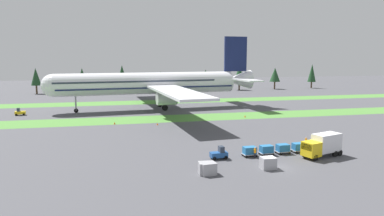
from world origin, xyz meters
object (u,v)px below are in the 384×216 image
(ground_crew_marshaller, at_px, (306,141))
(ground_crew_loader, at_px, (255,152))
(pushback_tractor, at_px, (20,112))
(taxiway_marker_1, at_px, (115,123))
(airliner, at_px, (154,83))
(catering_truck, at_px, (322,145))
(baggage_tug, at_px, (219,154))
(uld_container_1, at_px, (208,169))
(cargo_dolly_lead, at_px, (250,151))
(taxiway_marker_2, at_px, (157,124))
(uld_container_0, at_px, (206,168))
(uld_container_2, at_px, (268,163))
(cargo_dolly_third, at_px, (283,148))
(taxiway_marker_0, at_px, (245,116))
(cargo_dolly_fourth, at_px, (299,147))
(cargo_dolly_second, at_px, (266,149))

(ground_crew_marshaller, xyz_separation_m, ground_crew_loader, (-11.27, -4.51, 0.00))
(pushback_tractor, relative_size, taxiway_marker_1, 4.69)
(airliner, relative_size, taxiway_marker_1, 132.12)
(catering_truck, bearing_deg, baggage_tug, 64.23)
(catering_truck, distance_m, uld_container_1, 19.97)
(cargo_dolly_lead, bearing_deg, taxiway_marker_2, 18.03)
(uld_container_0, bearing_deg, uld_container_2, 1.55)
(airliner, xyz_separation_m, cargo_dolly_third, (14.58, -52.60, -6.80))
(taxiway_marker_0, bearing_deg, cargo_dolly_lead, -109.91)
(pushback_tractor, bearing_deg, catering_truck, 41.80)
(airliner, xyz_separation_m, cargo_dolly_fourth, (17.47, -52.44, -6.80))
(catering_truck, xyz_separation_m, taxiway_marker_2, (-21.93, 31.05, -1.71))
(ground_crew_marshaller, bearing_deg, taxiway_marker_0, 171.54)
(uld_container_0, height_order, taxiway_marker_0, uld_container_0)
(cargo_dolly_lead, relative_size, taxiway_marker_2, 4.76)
(taxiway_marker_2, bearing_deg, cargo_dolly_second, -63.87)
(cargo_dolly_second, bearing_deg, ground_crew_marshaller, -72.66)
(airliner, height_order, catering_truck, airliner)
(ground_crew_marshaller, xyz_separation_m, taxiway_marker_0, (0.54, 30.44, -0.67))
(cargo_dolly_lead, bearing_deg, cargo_dolly_third, -90.00)
(uld_container_2, distance_m, taxiway_marker_0, 42.00)
(cargo_dolly_second, xyz_separation_m, pushback_tractor, (-47.83, 49.53, -0.10))
(ground_crew_marshaller, bearing_deg, cargo_dolly_lead, -81.08)
(taxiway_marker_0, relative_size, taxiway_marker_2, 1.14)
(cargo_dolly_second, bearing_deg, cargo_dolly_third, -90.00)
(cargo_dolly_third, height_order, pushback_tractor, pushback_tractor)
(pushback_tractor, bearing_deg, uld_container_1, 27.71)
(airliner, height_order, uld_container_0, airliner)
(uld_container_0, relative_size, taxiway_marker_1, 3.47)
(cargo_dolly_fourth, distance_m, uld_container_0, 18.78)
(ground_crew_marshaller, relative_size, uld_container_2, 0.87)
(cargo_dolly_third, bearing_deg, taxiway_marker_0, -14.01)
(airliner, xyz_separation_m, pushback_tractor, (-36.15, -3.22, -6.90))
(uld_container_1, xyz_separation_m, taxiway_marker_2, (-2.43, 35.20, -0.57))
(cargo_dolly_second, distance_m, taxiway_marker_1, 39.09)
(cargo_dolly_second, distance_m, pushback_tractor, 68.85)
(baggage_tug, height_order, ground_crew_marshaller, baggage_tug)
(uld_container_2, bearing_deg, catering_truck, 19.05)
(cargo_dolly_third, xyz_separation_m, ground_crew_marshaller, (5.95, 3.14, 0.03))
(cargo_dolly_third, height_order, uld_container_0, uld_container_0)
(uld_container_1, relative_size, uld_container_2, 1.00)
(uld_container_1, xyz_separation_m, taxiway_marker_1, (-11.97, 38.23, -0.52))
(cargo_dolly_second, distance_m, cargo_dolly_fourth, 5.80)
(baggage_tug, distance_m, uld_container_0, 7.31)
(cargo_dolly_fourth, xyz_separation_m, taxiway_marker_2, (-19.67, 27.96, -0.68))
(pushback_tractor, bearing_deg, cargo_dolly_lead, 37.03)
(uld_container_2, bearing_deg, cargo_dolly_fourth, 38.71)
(cargo_dolly_fourth, distance_m, pushback_tractor, 72.78)
(ground_crew_loader, bearing_deg, airliner, -148.54)
(ground_crew_loader, bearing_deg, cargo_dolly_fourth, 122.27)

